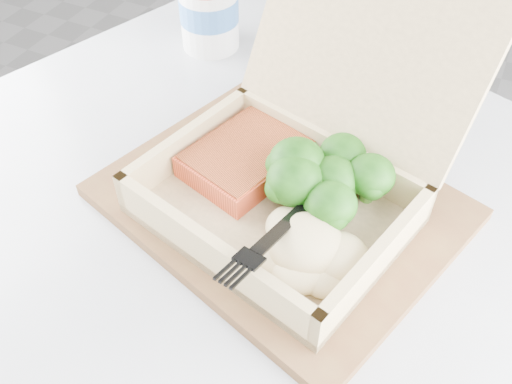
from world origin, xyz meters
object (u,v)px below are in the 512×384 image
at_px(paper_cup, 209,10).
at_px(serving_tray, 280,202).
at_px(cafe_table, 231,310).
at_px(takeout_container, 305,152).

bearing_deg(paper_cup, serving_tray, -48.19).
bearing_deg(cafe_table, serving_tray, 31.90).
relative_size(cafe_table, serving_tray, 2.92).
bearing_deg(takeout_container, cafe_table, -127.65).
bearing_deg(takeout_container, paper_cup, 150.68).
xyz_separation_m(takeout_container, paper_cup, (-0.22, 0.21, -0.01)).
height_order(serving_tray, paper_cup, paper_cup).
distance_m(cafe_table, paper_cup, 0.38).
xyz_separation_m(cafe_table, takeout_container, (0.06, 0.05, 0.24)).
height_order(cafe_table, serving_tray, serving_tray).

